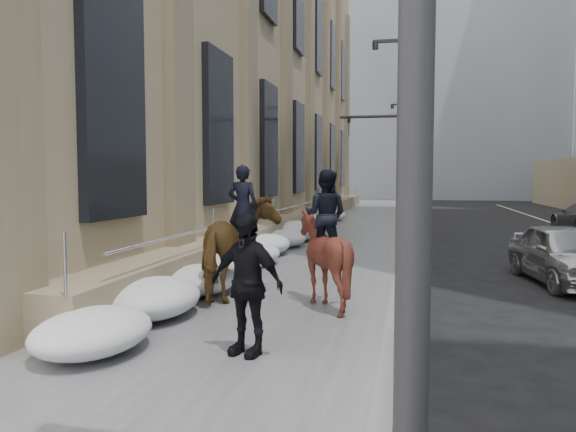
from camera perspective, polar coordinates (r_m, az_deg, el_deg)
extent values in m
plane|color=black|center=(9.68, -5.51, -11.35)|extent=(140.00, 140.00, 0.00)
cube|color=#535355|center=(19.26, 3.70, -3.44)|extent=(5.00, 80.00, 0.12)
cube|color=slate|center=(19.04, 11.53, -3.60)|extent=(0.24, 80.00, 0.12)
cube|color=#938060|center=(30.69, -3.47, 16.14)|extent=(5.00, 44.00, 18.00)
cube|color=#786B4D|center=(29.40, 2.33, -0.09)|extent=(1.10, 44.00, 0.90)
cylinder|color=silver|center=(29.28, 3.20, 1.66)|extent=(0.06, 42.00, 0.06)
cube|color=#786B4D|center=(20.49, -4.59, 19.70)|extent=(0.70, 1.20, 16.20)
cube|color=black|center=(22.62, -1.92, 7.68)|extent=(0.20, 2.20, 4.50)
cube|color=slate|center=(69.82, 13.53, 13.36)|extent=(30.00, 12.00, 28.00)
cube|color=gray|center=(81.70, 6.20, 9.24)|extent=(24.00, 12.00, 20.00)
cylinder|color=#2D2D30|center=(22.92, 12.54, 7.54)|extent=(0.18, 0.18, 8.00)
cube|color=#2D2D30|center=(23.50, 10.65, 17.10)|extent=(1.60, 0.15, 0.12)
cylinder|color=#2D2D30|center=(23.50, 8.86, 16.74)|extent=(0.24, 0.24, 0.30)
cylinder|color=#2D2D30|center=(42.90, 12.50, 5.86)|extent=(0.18, 0.18, 8.00)
cube|color=#2D2D30|center=(43.21, 11.50, 11.05)|extent=(1.60, 0.15, 0.12)
cylinder|color=#2D2D30|center=(43.21, 10.55, 10.87)|extent=(0.24, 0.24, 0.30)
cylinder|color=#2D2D30|center=(30.88, 12.67, 4.75)|extent=(0.20, 0.20, 6.00)
cylinder|color=#2D2D30|center=(31.10, 9.01, 9.96)|extent=(4.00, 0.16, 0.16)
imported|color=black|center=(31.18, 6.21, 9.05)|extent=(0.18, 0.22, 1.10)
ellipsoid|color=silver|center=(10.10, -13.46, -8.11)|extent=(1.50, 2.10, 0.68)
ellipsoid|color=silver|center=(13.73, -5.95, -4.72)|extent=(1.60, 2.20, 0.72)
ellipsoid|color=silver|center=(17.56, -2.14, -2.91)|extent=(1.40, 2.00, 0.64)
ellipsoid|color=silver|center=(21.40, 0.94, -1.50)|extent=(1.70, 2.30, 0.76)
ellipsoid|color=silver|center=(25.34, 2.52, -0.75)|extent=(1.50, 2.10, 0.66)
imported|color=#463015|center=(11.36, -4.88, -3.19)|extent=(1.21, 2.46, 2.04)
imported|color=black|center=(11.43, -4.68, 0.88)|extent=(0.65, 0.44, 1.72)
imported|color=#431B13|center=(10.61, 3.62, -4.31)|extent=(1.69, 1.85, 1.81)
imported|color=black|center=(10.67, 3.77, 0.09)|extent=(0.93, 0.77, 1.73)
imported|color=black|center=(7.75, -4.27, -6.93)|extent=(1.23, 0.79, 1.94)
imported|color=#9EA2A5|center=(14.92, 26.37, -3.47)|extent=(2.26, 4.44, 1.45)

